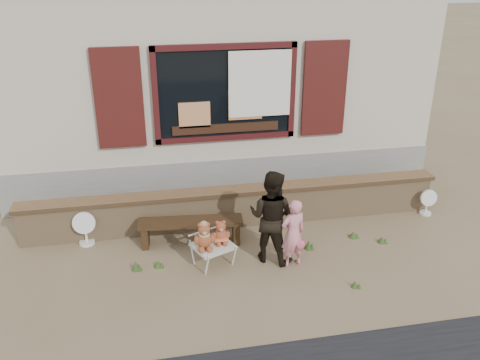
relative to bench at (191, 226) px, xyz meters
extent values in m
plane|color=brown|center=(0.82, -0.50, -0.31)|extent=(80.00, 80.00, 0.00)
cube|color=#B7A894|center=(0.82, 4.00, 2.09)|extent=(8.00, 5.00, 3.20)
cube|color=gray|center=(0.82, 4.00, 0.09)|extent=(8.04, 5.04, 0.80)
cube|color=black|center=(0.82, 1.47, 1.74)|extent=(2.30, 0.04, 1.50)
cube|color=#3D1213|center=(0.82, 1.45, 2.54)|extent=(2.50, 0.08, 0.10)
cube|color=#3D1213|center=(0.82, 1.45, 0.94)|extent=(2.50, 0.08, 0.10)
cube|color=#3D1213|center=(-0.38, 1.45, 1.74)|extent=(0.10, 0.08, 1.70)
cube|color=#3D1213|center=(2.02, 1.45, 1.74)|extent=(0.10, 0.08, 1.70)
cube|color=#37100F|center=(-0.98, 1.44, 1.74)|extent=(0.80, 0.07, 1.70)
cube|color=#37100F|center=(2.62, 1.44, 1.74)|extent=(0.80, 0.07, 1.70)
cube|color=white|center=(1.42, 1.40, 1.89)|extent=(1.10, 0.02, 1.15)
cube|color=black|center=(0.82, 1.44, 1.12)|extent=(1.90, 0.06, 0.16)
cube|color=tan|center=(0.27, 1.44, 1.39)|extent=(0.55, 0.06, 0.45)
cube|color=#E08447|center=(1.17, 1.44, 1.54)|extent=(0.60, 0.06, 0.55)
cube|color=tan|center=(0.82, 0.50, -0.01)|extent=(7.00, 0.30, 0.60)
cube|color=brown|center=(0.82, 0.50, 0.32)|extent=(7.10, 0.36, 0.07)
cube|color=black|center=(0.00, 0.00, 0.08)|extent=(1.67, 0.50, 0.06)
cube|color=black|center=(-0.72, 0.07, -0.13)|extent=(0.13, 0.32, 0.35)
cube|color=black|center=(0.72, -0.07, -0.13)|extent=(0.13, 0.32, 0.35)
cube|color=beige|center=(0.26, -0.67, 0.01)|extent=(0.70, 0.67, 0.04)
cylinder|color=silver|center=(0.13, -0.95, -0.16)|extent=(0.03, 0.03, 0.30)
cylinder|color=silver|center=(0.56, -0.77, -0.16)|extent=(0.03, 0.03, 0.30)
cylinder|color=silver|center=(-0.04, -0.56, -0.16)|extent=(0.03, 0.03, 0.30)
cylinder|color=silver|center=(0.39, -0.38, -0.16)|extent=(0.03, 0.03, 0.30)
imported|color=pink|center=(1.41, -0.90, 0.23)|extent=(0.44, 0.35, 1.07)
imported|color=black|center=(1.13, -0.67, 0.41)|extent=(0.89, 0.85, 1.44)
cylinder|color=white|center=(-1.65, 0.30, -0.29)|extent=(0.24, 0.24, 0.04)
cylinder|color=white|center=(-1.65, 0.30, -0.13)|extent=(0.04, 0.04, 0.31)
cylinder|color=white|center=(-1.65, 0.30, 0.09)|extent=(0.36, 0.13, 0.36)
cylinder|color=white|center=(4.22, 0.22, -0.29)|extent=(0.20, 0.20, 0.04)
cylinder|color=white|center=(4.22, 0.22, -0.16)|extent=(0.03, 0.03, 0.26)
cylinder|color=white|center=(4.22, 0.22, 0.03)|extent=(0.30, 0.11, 0.30)
cone|color=#344C1E|center=(2.11, -1.61, -0.26)|extent=(0.10, 0.10, 0.10)
cone|color=#344C1E|center=(2.63, -0.31, -0.26)|extent=(0.15, 0.15, 0.10)
cone|color=#344C1E|center=(-0.56, -0.58, -0.25)|extent=(0.13, 0.13, 0.11)
cone|color=#344C1E|center=(3.01, -0.55, -0.25)|extent=(0.14, 0.14, 0.11)
cone|color=#344C1E|center=(-0.88, -0.60, -0.23)|extent=(0.13, 0.13, 0.15)
cone|color=#344C1E|center=(1.79, -0.52, -0.23)|extent=(0.13, 0.13, 0.15)
camera|label=1|loc=(-0.56, -7.06, 3.94)|focal=38.00mm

